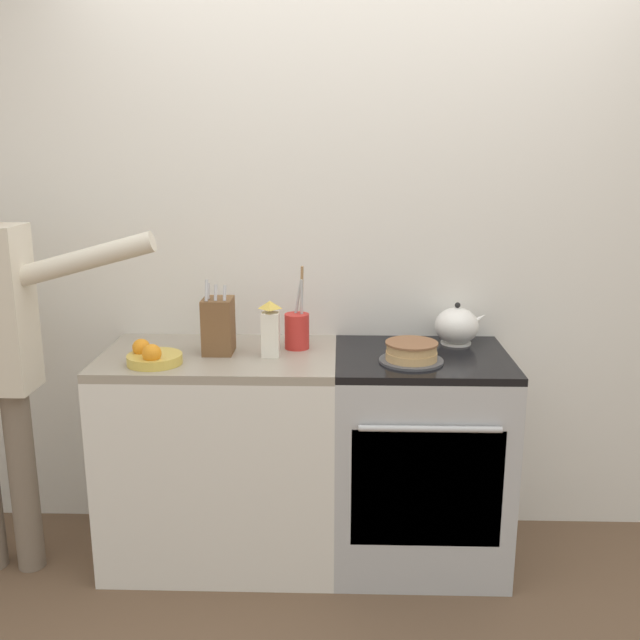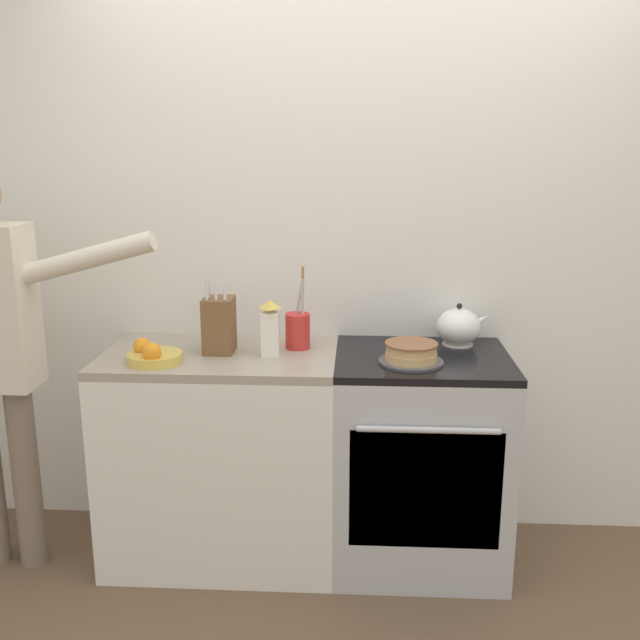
# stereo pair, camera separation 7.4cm
# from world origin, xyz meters

# --- Properties ---
(ground_plane) EXTENTS (16.00, 16.00, 0.00)m
(ground_plane) POSITION_xyz_m (0.00, 0.00, 0.00)
(ground_plane) COLOR brown
(wall_back) EXTENTS (8.00, 0.04, 2.60)m
(wall_back) POSITION_xyz_m (0.00, 0.61, 1.30)
(wall_back) COLOR silver
(wall_back) RESTS_ON ground_plane
(counter_cabinet) EXTENTS (0.95, 0.59, 0.90)m
(counter_cabinet) POSITION_xyz_m (-0.59, 0.29, 0.45)
(counter_cabinet) COLOR white
(counter_cabinet) RESTS_ON ground_plane
(stove_range) EXTENTS (0.70, 0.62, 0.90)m
(stove_range) POSITION_xyz_m (0.24, 0.29, 0.45)
(stove_range) COLOR #B7BABF
(stove_range) RESTS_ON ground_plane
(layer_cake) EXTENTS (0.25, 0.25, 0.08)m
(layer_cake) POSITION_xyz_m (0.18, 0.20, 0.94)
(layer_cake) COLOR #4C4C51
(layer_cake) RESTS_ON stove_range
(tea_kettle) EXTENTS (0.23, 0.18, 0.18)m
(tea_kettle) POSITION_xyz_m (0.40, 0.47, 0.98)
(tea_kettle) COLOR white
(tea_kettle) RESTS_ON stove_range
(knife_block) EXTENTS (0.12, 0.14, 0.31)m
(knife_block) POSITION_xyz_m (-0.59, 0.31, 1.02)
(knife_block) COLOR brown
(knife_block) RESTS_ON counter_cabinet
(utensil_crock) EXTENTS (0.10, 0.10, 0.35)m
(utensil_crock) POSITION_xyz_m (-0.27, 0.38, 0.98)
(utensil_crock) COLOR red
(utensil_crock) RESTS_ON counter_cabinet
(fruit_bowl) EXTENTS (0.21, 0.21, 0.09)m
(fruit_bowl) POSITION_xyz_m (-0.82, 0.14, 0.93)
(fruit_bowl) COLOR gold
(fruit_bowl) RESTS_ON counter_cabinet
(milk_carton) EXTENTS (0.07, 0.07, 0.23)m
(milk_carton) POSITION_xyz_m (-0.37, 0.26, 1.01)
(milk_carton) COLOR white
(milk_carton) RESTS_ON counter_cabinet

